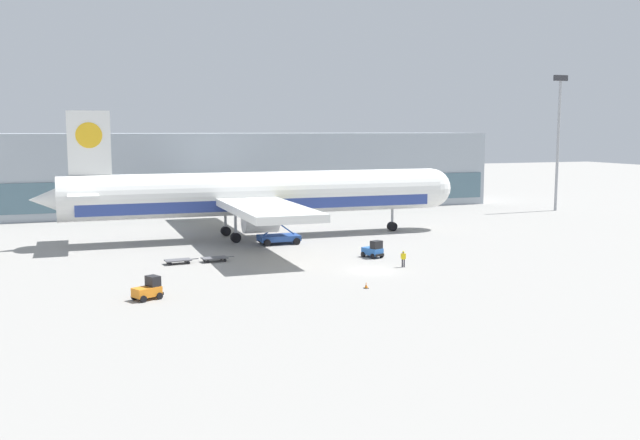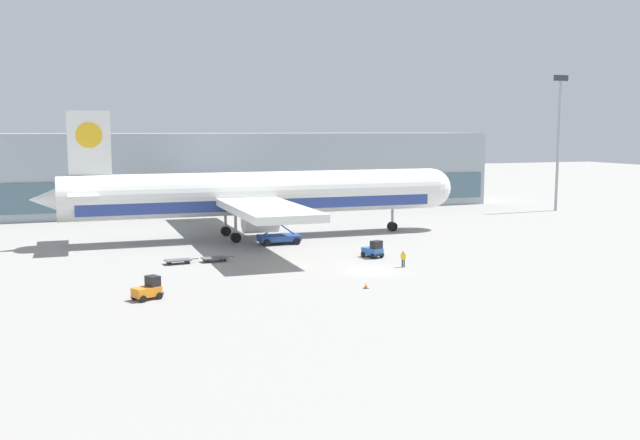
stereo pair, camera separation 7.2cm
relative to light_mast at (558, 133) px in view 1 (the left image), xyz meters
name	(u,v)px [view 1 (the left image)]	position (x,y,z in m)	size (l,w,h in m)	color
ground_plane	(372,271)	(-54.56, -39.48, -14.00)	(400.00, 400.00, 0.00)	gray
terminal_building	(252,171)	(-50.77, 23.55, -7.01)	(90.00, 18.20, 14.00)	#9EA8B2
light_mast	(558,133)	(0.00, 0.00, 0.00)	(2.80, 0.50, 24.29)	#9EA0A5
airplane_main	(254,195)	(-60.09, -13.08, -8.16)	(58.07, 48.14, 17.00)	white
scissor_lift_loader	(279,229)	(-58.55, -19.17, -12.13)	(5.25, 3.45, 4.81)	#284C99
baggage_tug_foreground	(373,250)	(-51.17, -32.38, -13.12)	(2.29, 2.76, 2.00)	#2D66B7
baggage_tug_mid	(149,289)	(-78.01, -44.23, -13.12)	(2.80, 2.43, 2.00)	orange
baggage_dolly_lead	(178,260)	(-72.97, -28.58, -13.61)	(3.76, 1.75, 0.48)	#56565B
baggage_dolly_second	(215,258)	(-68.92, -28.62, -13.61)	(3.76, 1.75, 0.48)	#56565B
ground_crew_near	(403,257)	(-50.62, -38.86, -12.95)	(0.53, 0.35, 1.78)	black
traffic_cone_near	(366,285)	(-58.52, -46.87, -13.72)	(0.40, 0.40, 0.58)	black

